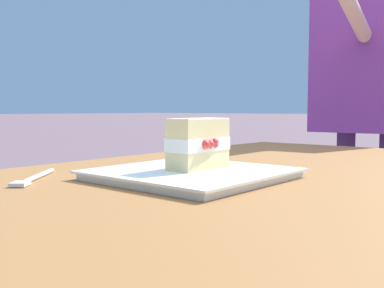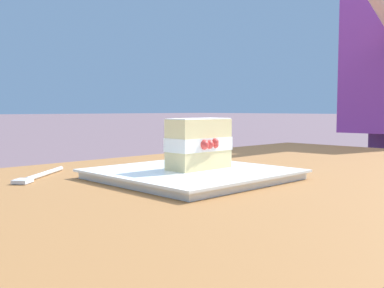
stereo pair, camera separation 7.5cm
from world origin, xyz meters
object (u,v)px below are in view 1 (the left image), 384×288
at_px(dessert_plate, 192,174).
at_px(dessert_fork, 33,178).
at_px(diner_person, 369,68).
at_px(cake_slice, 199,144).
at_px(patio_table, 242,230).

relative_size(dessert_plate, dessert_fork, 2.04).
bearing_deg(dessert_fork, diner_person, -3.12).
xyz_separation_m(dessert_fork, diner_person, (1.37, -0.07, 0.27)).
bearing_deg(diner_person, cake_slice, -174.32).
bearing_deg(diner_person, dessert_fork, 176.88).
bearing_deg(patio_table, dessert_plate, 166.20).
distance_m(dessert_plate, dessert_fork, 0.26).
bearing_deg(dessert_fork, cake_slice, -43.80).
height_order(dessert_fork, diner_person, diner_person).
bearing_deg(dessert_fork, dessert_plate, -45.67).
xyz_separation_m(dessert_plate, diner_person, (1.18, 0.11, 0.27)).
bearing_deg(patio_table, diner_person, 7.55).
bearing_deg(cake_slice, dessert_plate, 171.46).
height_order(dessert_plate, cake_slice, cake_slice).
height_order(patio_table, diner_person, diner_person).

